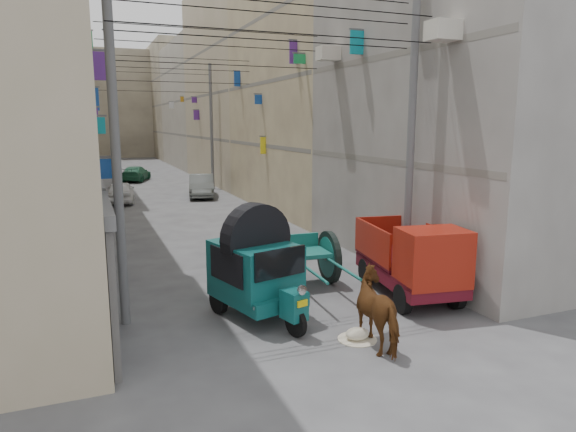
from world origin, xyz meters
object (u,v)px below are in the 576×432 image
horse (382,310)px  distant_car_white (121,192)px  distant_car_green (136,174)px  second_cart (257,233)px  auto_rickshaw (256,267)px  feed_sack (357,334)px  mini_truck (416,264)px  distant_car_grey (201,186)px  tonga_cart (306,258)px

horse → distant_car_white: (-3.48, 20.92, -0.14)m
distant_car_white → distant_car_green: size_ratio=0.91×
second_cart → horse: (-0.07, -7.97, 0.08)m
second_cart → distant_car_white: size_ratio=0.41×
auto_rickshaw → second_cart: auto_rickshaw is taller
feed_sack → horse: size_ratio=0.29×
mini_truck → distant_car_grey: size_ratio=0.92×
distant_car_grey → distant_car_green: bearing=117.2°
mini_truck → distant_car_green: size_ratio=0.96×
horse → distant_car_green: (-1.69, 31.55, -0.18)m
distant_car_green → auto_rickshaw: bearing=109.0°
tonga_cart → horse: horse is taller
tonga_cart → feed_sack: tonga_cart is taller
horse → distant_car_white: size_ratio=0.50×
horse → distant_car_white: 21.20m
distant_car_grey → distant_car_green: distant_car_grey is taller
mini_truck → distant_car_grey: (-1.05, 19.62, -0.28)m
horse → distant_car_grey: bearing=-91.6°
mini_truck → horse: mini_truck is taller
auto_rickshaw → distant_car_white: bearing=79.8°
horse → distant_car_green: horse is taller
second_cart → distant_car_grey: size_ratio=0.36×
mini_truck → distant_car_green: mini_truck is taller
auto_rickshaw → distant_car_white: size_ratio=0.84×
auto_rickshaw → distant_car_white: 18.64m
second_cart → distant_car_white: 13.42m
mini_truck → horse: 2.89m
tonga_cart → mini_truck: 2.91m
distant_car_white → second_cart: bearing=111.7°
distant_car_white → distant_car_grey: bearing=-165.9°
feed_sack → distant_car_grey: (1.41, 21.16, 0.53)m
mini_truck → feed_sack: mini_truck is taller
tonga_cart → horse: (-0.16, -4.04, -0.01)m
distant_car_grey → second_cart: bearing=-82.6°
distant_car_green → horse: bearing=112.3°
second_cart → distant_car_green: second_cart is taller
auto_rickshaw → tonga_cart: auto_rickshaw is taller
feed_sack → distant_car_white: 20.78m
tonga_cart → distant_car_grey: tonga_cart is taller
second_cart → mini_truck: bearing=-68.6°
mini_truck → distant_car_white: size_ratio=1.05×
mini_truck → distant_car_white: mini_truck is taller
tonga_cart → second_cart: size_ratio=2.27×
tonga_cart → distant_car_white: size_ratio=0.93×
distant_car_white → distant_car_grey: distant_car_grey is taller
horse → tonga_cart: bearing=-91.0°
auto_rickshaw → tonga_cart: bearing=25.3°
distant_car_white → distant_car_grey: size_ratio=0.87×
tonga_cart → mini_truck: (1.99, -2.12, 0.19)m
tonga_cart → horse: bearing=-89.2°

